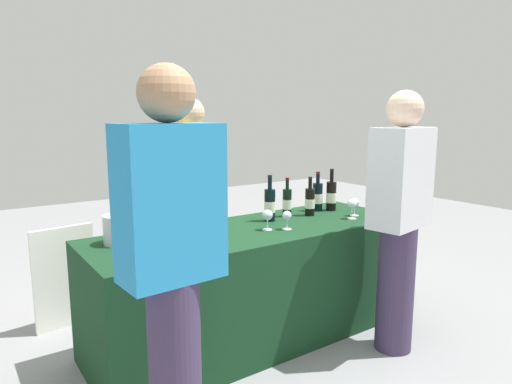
# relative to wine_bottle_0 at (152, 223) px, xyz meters

# --- Properties ---
(ground_plane) EXTENTS (12.00, 12.00, 0.00)m
(ground_plane) POSITION_rel_wine_bottle_0_xyz_m (0.70, -0.11, -0.90)
(ground_plane) COLOR gray
(tasting_table) EXTENTS (2.30, 0.79, 0.79)m
(tasting_table) POSITION_rel_wine_bottle_0_xyz_m (0.70, -0.11, -0.50)
(tasting_table) COLOR #14381E
(tasting_table) RESTS_ON ground_plane
(wine_bottle_0) EXTENTS (0.07, 0.07, 0.30)m
(wine_bottle_0) POSITION_rel_wine_bottle_0_xyz_m (0.00, 0.00, 0.00)
(wine_bottle_0) COLOR black
(wine_bottle_0) RESTS_ON tasting_table
(wine_bottle_1) EXTENTS (0.08, 0.08, 0.33)m
(wine_bottle_1) POSITION_rel_wine_bottle_0_xyz_m (0.13, -0.04, 0.02)
(wine_bottle_1) COLOR black
(wine_bottle_1) RESTS_ON tasting_table
(wine_bottle_2) EXTENTS (0.07, 0.07, 0.33)m
(wine_bottle_2) POSITION_rel_wine_bottle_0_xyz_m (0.46, -0.00, 0.02)
(wine_bottle_2) COLOR black
(wine_bottle_2) RESTS_ON tasting_table
(wine_bottle_3) EXTENTS (0.08, 0.08, 0.34)m
(wine_bottle_3) POSITION_rel_wine_bottle_0_xyz_m (0.91, 0.01, 0.02)
(wine_bottle_3) COLOR black
(wine_bottle_3) RESTS_ON tasting_table
(wine_bottle_4) EXTENTS (0.07, 0.07, 0.30)m
(wine_bottle_4) POSITION_rel_wine_bottle_0_xyz_m (1.10, 0.05, 0.00)
(wine_bottle_4) COLOR black
(wine_bottle_4) RESTS_ON tasting_table
(wine_bottle_5) EXTENTS (0.07, 0.07, 0.30)m
(wine_bottle_5) POSITION_rel_wine_bottle_0_xyz_m (1.27, -0.02, 0.00)
(wine_bottle_5) COLOR black
(wine_bottle_5) RESTS_ON tasting_table
(wine_bottle_6) EXTENTS (0.08, 0.08, 0.32)m
(wine_bottle_6) POSITION_rel_wine_bottle_0_xyz_m (1.44, 0.08, 0.01)
(wine_bottle_6) COLOR black
(wine_bottle_6) RESTS_ON tasting_table
(wine_bottle_7) EXTENTS (0.08, 0.08, 0.34)m
(wine_bottle_7) POSITION_rel_wine_bottle_0_xyz_m (1.54, 0.02, 0.02)
(wine_bottle_7) COLOR black
(wine_bottle_7) RESTS_ON tasting_table
(wine_glass_0) EXTENTS (0.06, 0.06, 0.13)m
(wine_glass_0) POSITION_rel_wine_bottle_0_xyz_m (-0.04, -0.18, -0.01)
(wine_glass_0) COLOR silver
(wine_glass_0) RESTS_ON tasting_table
(wine_glass_1) EXTENTS (0.07, 0.07, 0.15)m
(wine_glass_1) POSITION_rel_wine_bottle_0_xyz_m (0.19, -0.17, 0.00)
(wine_glass_1) COLOR silver
(wine_glass_1) RESTS_ON tasting_table
(wine_glass_2) EXTENTS (0.07, 0.07, 0.14)m
(wine_glass_2) POSITION_rel_wine_bottle_0_xyz_m (0.74, -0.20, -0.01)
(wine_glass_2) COLOR silver
(wine_glass_2) RESTS_ON tasting_table
(wine_glass_3) EXTENTS (0.07, 0.07, 0.13)m
(wine_glass_3) POSITION_rel_wine_bottle_0_xyz_m (0.85, -0.27, -0.02)
(wine_glass_3) COLOR silver
(wine_glass_3) RESTS_ON tasting_table
(wine_glass_4) EXTENTS (0.07, 0.07, 0.15)m
(wine_glass_4) POSITION_rel_wine_bottle_0_xyz_m (1.45, -0.29, 0.00)
(wine_glass_4) COLOR silver
(wine_glass_4) RESTS_ON tasting_table
(wine_glass_5) EXTENTS (0.07, 0.07, 0.14)m
(wine_glass_5) POSITION_rel_wine_bottle_0_xyz_m (1.54, -0.23, -0.01)
(wine_glass_5) COLOR silver
(wine_glass_5) RESTS_ON tasting_table
(ice_bucket) EXTENTS (0.18, 0.18, 0.17)m
(ice_bucket) POSITION_rel_wine_bottle_0_xyz_m (-0.19, 0.04, -0.02)
(ice_bucket) COLOR silver
(ice_bucket) RESTS_ON tasting_table
(server_pouring) EXTENTS (0.42, 0.27, 1.69)m
(server_pouring) POSITION_rel_wine_bottle_0_xyz_m (0.54, 0.53, 0.02)
(server_pouring) COLOR brown
(server_pouring) RESTS_ON ground_plane
(guest_0) EXTENTS (0.43, 0.26, 1.76)m
(guest_0) POSITION_rel_wine_bottle_0_xyz_m (-0.26, -0.88, 0.06)
(guest_0) COLOR #3F3351
(guest_0) RESTS_ON ground_plane
(guest_1) EXTENTS (0.48, 0.32, 1.71)m
(guest_1) POSITION_rel_wine_bottle_0_xyz_m (1.37, -0.78, 0.02)
(guest_1) COLOR #3F3351
(guest_1) RESTS_ON ground_plane
(menu_board) EXTENTS (0.45, 0.08, 0.76)m
(menu_board) POSITION_rel_wine_bottle_0_xyz_m (-0.36, 0.82, -0.52)
(menu_board) COLOR white
(menu_board) RESTS_ON ground_plane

